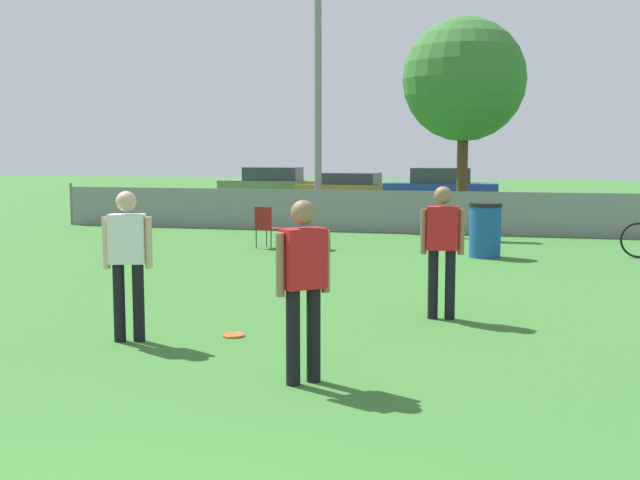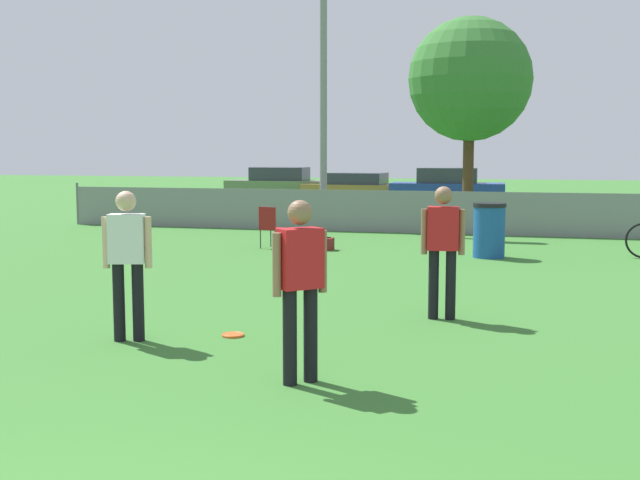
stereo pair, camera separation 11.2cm
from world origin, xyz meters
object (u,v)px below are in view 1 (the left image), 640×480
Objects in this scene: light_pole at (318,44)px; folding_chair_sideline at (266,225)px; parked_car_tan at (351,189)px; trash_bin at (485,230)px; frisbee_disc at (233,335)px; parked_car_olive at (273,185)px; player_receiver_white at (128,255)px; player_thrower_red at (442,242)px; tree_near_pole at (464,80)px; parked_car_blue at (441,189)px; gear_bag_sideline at (316,244)px; player_defender_red at (303,278)px.

light_pole is 9.39× the size of folding_chair_sideline.
parked_car_tan reaches higher than folding_chair_sideline.
folding_chair_sideline is 0.84× the size of trash_bin.
trash_bin reaches higher than frisbee_disc.
parked_car_olive is (-4.55, 10.11, -4.36)m from light_pole.
player_receiver_white is at bearing -112.79° from trash_bin.
trash_bin is 0.25× the size of parked_car_olive.
player_thrower_red reaches higher than parked_car_tan.
tree_near_pole is 1.40× the size of parked_car_tan.
folding_chair_sideline is 0.21× the size of parked_car_olive.
parked_car_blue reaches higher than parked_car_tan.
light_pole reaches higher than parked_car_tan.
trash_bin is at bearing 81.65° from player_thrower_red.
frisbee_disc is 8.19m from gear_bag_sideline.
player_defender_red is 1.54× the size of trash_bin.
player_thrower_red is at bearing 141.27° from folding_chair_sideline.
tree_near_pole is at bearing 87.22° from player_thrower_red.
parked_car_olive is 3.47m from parked_car_tan.
light_pole is 6.93m from folding_chair_sideline.
player_thrower_red reaches higher than gear_bag_sideline.
frisbee_disc is 21.95m from parked_car_blue.
parked_car_tan is at bearing 98.84° from frisbee_disc.
frisbee_disc is 0.06× the size of parked_car_olive.
folding_chair_sideline is at bearing 105.57° from frisbee_disc.
trash_bin is (1.17, 9.39, -0.43)m from player_defender_red.
frisbee_disc is at bearing -150.73° from player_thrower_red.
frisbee_disc is at bearing -107.46° from trash_bin.
parked_car_olive is (-8.35, 7.65, -3.50)m from tree_near_pole.
tree_near_pole reaches higher than parked_car_blue.
parked_car_olive is at bearing 165.53° from parked_car_blue.
frisbee_disc is (-1.37, -15.75, -4.19)m from tree_near_pole.
tree_near_pole is at bearing -52.27° from parked_car_tan.
tree_near_pole is 11.85m from parked_car_olive.
parked_car_olive is 7.25m from parked_car_blue.
trash_bin is 18.24m from parked_car_olive.
folding_chair_sideline is (-3.53, 9.66, -0.46)m from player_defender_red.
gear_bag_sideline reaches higher than frisbee_disc.
gear_bag_sideline is (-2.43, 9.71, -0.85)m from player_defender_red.
parked_car_olive reaches higher than gear_bag_sideline.
tree_near_pole is 1.36× the size of parked_car_olive.
parked_car_blue is (2.55, 8.64, -4.36)m from light_pole.
parked_car_tan is (-6.00, 15.07, 0.09)m from trash_bin.
player_receiver_white is at bearing -95.80° from parked_car_blue.
player_receiver_white reaches higher than trash_bin.
light_pole is at bearing 105.46° from player_thrower_red.
player_defender_red is at bearing -112.53° from player_thrower_red.
player_thrower_red and player_receiver_white have the same top height.
parked_car_olive is at bearing 121.13° from trash_bin.
parked_car_blue is at bearing -14.17° from parked_car_olive.
tree_near_pole reaches higher than frisbee_disc.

